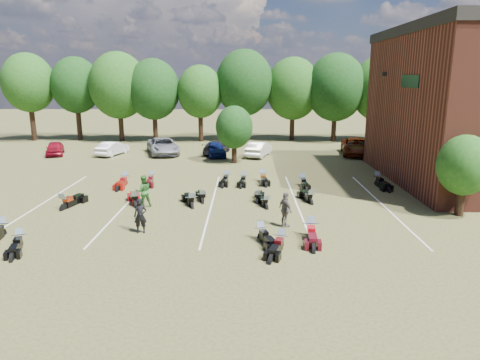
{
  "coord_description": "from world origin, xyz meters",
  "views": [
    {
      "loc": [
        -1.02,
        -21.15,
        7.23
      ],
      "look_at": [
        -1.35,
        4.0,
        1.2
      ],
      "focal_mm": 32.0,
      "sensor_mm": 36.0,
      "label": 1
    }
  ],
  "objects_px": {
    "person_green": "(143,191)",
    "motorcycle_14": "(152,183)",
    "person_black": "(140,216)",
    "motorcycle_0": "(3,236)",
    "car_4": "(215,149)",
    "motorcycle_3": "(261,240)",
    "car_0": "(55,148)",
    "motorcycle_7": "(136,207)",
    "person_grey": "(285,210)"
  },
  "relations": [
    {
      "from": "motorcycle_7",
      "to": "motorcycle_14",
      "type": "height_order",
      "value": "motorcycle_7"
    },
    {
      "from": "person_green",
      "to": "motorcycle_7",
      "type": "distance_m",
      "value": 1.05
    },
    {
      "from": "car_4",
      "to": "motorcycle_0",
      "type": "height_order",
      "value": "car_4"
    },
    {
      "from": "motorcycle_3",
      "to": "motorcycle_7",
      "type": "xyz_separation_m",
      "value": [
        -7.05,
        5.05,
        0.0
      ]
    },
    {
      "from": "car_0",
      "to": "motorcycle_0",
      "type": "xyz_separation_m",
      "value": [
        6.87,
        -21.5,
        -0.64
      ]
    },
    {
      "from": "motorcycle_0",
      "to": "person_grey",
      "type": "bearing_deg",
      "value": -1.98
    },
    {
      "from": "car_4",
      "to": "motorcycle_0",
      "type": "distance_m",
      "value": 22.7
    },
    {
      "from": "person_green",
      "to": "person_grey",
      "type": "bearing_deg",
      "value": 134.18
    },
    {
      "from": "car_4",
      "to": "motorcycle_14",
      "type": "distance_m",
      "value": 11.26
    },
    {
      "from": "person_black",
      "to": "motorcycle_3",
      "type": "height_order",
      "value": "person_black"
    },
    {
      "from": "car_4",
      "to": "person_black",
      "type": "xyz_separation_m",
      "value": [
        -2.13,
        -20.5,
        0.15
      ]
    },
    {
      "from": "motorcycle_3",
      "to": "person_black",
      "type": "bearing_deg",
      "value": 152.51
    },
    {
      "from": "motorcycle_14",
      "to": "person_black",
      "type": "bearing_deg",
      "value": -84.54
    },
    {
      "from": "motorcycle_3",
      "to": "motorcycle_7",
      "type": "distance_m",
      "value": 8.67
    },
    {
      "from": "car_4",
      "to": "motorcycle_14",
      "type": "relative_size",
      "value": 1.87
    },
    {
      "from": "car_4",
      "to": "person_black",
      "type": "relative_size",
      "value": 2.41
    },
    {
      "from": "motorcycle_3",
      "to": "motorcycle_14",
      "type": "distance_m",
      "value": 13.0
    },
    {
      "from": "person_grey",
      "to": "motorcycle_0",
      "type": "bearing_deg",
      "value": 68.7
    },
    {
      "from": "person_green",
      "to": "motorcycle_0",
      "type": "height_order",
      "value": "person_green"
    },
    {
      "from": "person_green",
      "to": "person_grey",
      "type": "xyz_separation_m",
      "value": [
        7.81,
        -3.3,
        -0.04
      ]
    },
    {
      "from": "person_green",
      "to": "motorcycle_14",
      "type": "relative_size",
      "value": 0.85
    },
    {
      "from": "car_0",
      "to": "motorcycle_7",
      "type": "relative_size",
      "value": 1.55
    },
    {
      "from": "person_black",
      "to": "motorcycle_0",
      "type": "xyz_separation_m",
      "value": [
        -6.4,
        -0.52,
        -0.84
      ]
    },
    {
      "from": "person_grey",
      "to": "motorcycle_0",
      "type": "xyz_separation_m",
      "value": [
        -13.37,
        -1.48,
        -0.88
      ]
    },
    {
      "from": "person_grey",
      "to": "motorcycle_7",
      "type": "bearing_deg",
      "value": 40.88
    },
    {
      "from": "person_green",
      "to": "motorcycle_14",
      "type": "bearing_deg",
      "value": -105.08
    },
    {
      "from": "motorcycle_0",
      "to": "motorcycle_14",
      "type": "bearing_deg",
      "value": 57.09
    },
    {
      "from": "car_4",
      "to": "person_black",
      "type": "distance_m",
      "value": 20.61
    },
    {
      "from": "person_green",
      "to": "person_black",
      "type": "bearing_deg",
      "value": 78.31
    },
    {
      "from": "car_4",
      "to": "motorcycle_7",
      "type": "relative_size",
      "value": 1.67
    },
    {
      "from": "person_green",
      "to": "motorcycle_0",
      "type": "xyz_separation_m",
      "value": [
        -5.56,
        -4.78,
        -0.93
      ]
    },
    {
      "from": "motorcycle_0",
      "to": "motorcycle_14",
      "type": "distance_m",
      "value": 11.48
    },
    {
      "from": "person_grey",
      "to": "motorcycle_14",
      "type": "bearing_deg",
      "value": 16.2
    },
    {
      "from": "person_black",
      "to": "motorcycle_14",
      "type": "bearing_deg",
      "value": 94.76
    },
    {
      "from": "person_black",
      "to": "motorcycle_3",
      "type": "relative_size",
      "value": 0.79
    },
    {
      "from": "car_0",
      "to": "person_grey",
      "type": "relative_size",
      "value": 2.14
    },
    {
      "from": "person_green",
      "to": "motorcycle_3",
      "type": "bearing_deg",
      "value": 119.3
    },
    {
      "from": "person_grey",
      "to": "person_green",
      "type": "bearing_deg",
      "value": 39.49
    },
    {
      "from": "motorcycle_0",
      "to": "motorcycle_3",
      "type": "height_order",
      "value": "motorcycle_0"
    },
    {
      "from": "motorcycle_0",
      "to": "motorcycle_7",
      "type": "relative_size",
      "value": 0.94
    },
    {
      "from": "person_black",
      "to": "motorcycle_7",
      "type": "relative_size",
      "value": 0.69
    },
    {
      "from": "motorcycle_3",
      "to": "motorcycle_7",
      "type": "bearing_deg",
      "value": 125.08
    },
    {
      "from": "car_0",
      "to": "motorcycle_7",
      "type": "distance_m",
      "value": 20.57
    },
    {
      "from": "car_0",
      "to": "motorcycle_3",
      "type": "bearing_deg",
      "value": -68.57
    },
    {
      "from": "car_0",
      "to": "motorcycle_0",
      "type": "bearing_deg",
      "value": -91.9
    },
    {
      "from": "motorcycle_0",
      "to": "motorcycle_14",
      "type": "relative_size",
      "value": 1.05
    },
    {
      "from": "motorcycle_3",
      "to": "motorcycle_0",
      "type": "bearing_deg",
      "value": 159.29
    },
    {
      "from": "motorcycle_0",
      "to": "person_black",
      "type": "bearing_deg",
      "value": -3.63
    },
    {
      "from": "person_green",
      "to": "motorcycle_3",
      "type": "relative_size",
      "value": 0.87
    },
    {
      "from": "car_4",
      "to": "person_green",
      "type": "relative_size",
      "value": 2.19
    }
  ]
}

